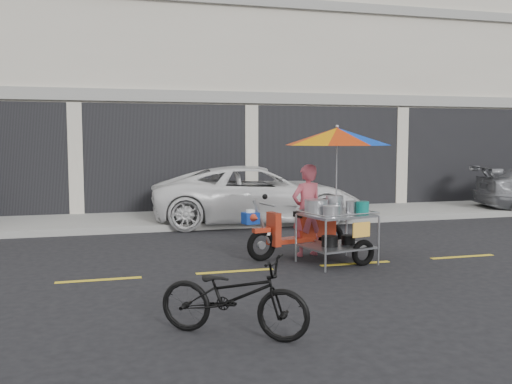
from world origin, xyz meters
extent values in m
plane|color=black|center=(0.00, 0.00, 0.00)|extent=(90.00, 90.00, 0.00)
cube|color=gray|center=(0.00, 5.50, 0.07)|extent=(45.00, 3.00, 0.15)
cube|color=beige|center=(0.00, 10.50, 4.00)|extent=(36.00, 8.00, 8.00)
cube|color=black|center=(0.00, 6.47, 1.45)|extent=(35.28, 0.06, 2.90)
cube|color=gray|center=(0.00, 6.45, 3.10)|extent=(36.00, 0.12, 0.30)
cube|color=gray|center=(0.00, 6.45, 5.60)|extent=(36.00, 0.12, 0.25)
cube|color=gold|center=(0.00, 0.00, 0.00)|extent=(42.00, 0.10, 0.01)
imported|color=white|center=(-0.35, 4.70, 0.69)|extent=(5.16, 2.81, 1.37)
imported|color=black|center=(-2.67, -2.76, 0.42)|extent=(1.64, 1.35, 0.84)
torus|color=black|center=(-1.40, 0.62, 0.26)|extent=(0.54, 0.22, 0.53)
torus|color=black|center=(-0.03, 0.93, 0.26)|extent=(0.54, 0.22, 0.53)
cylinder|color=#9EA0A5|center=(-1.40, 0.62, 0.26)|extent=(0.14, 0.08, 0.13)
cylinder|color=#9EA0A5|center=(-0.03, 0.93, 0.26)|extent=(0.14, 0.08, 0.13)
cube|color=#AA2F19|center=(-1.40, 0.62, 0.51)|extent=(0.32, 0.17, 0.07)
cylinder|color=#9EA0A5|center=(-1.40, 0.62, 0.65)|extent=(0.34, 0.12, 0.75)
cube|color=#AA2F19|center=(-1.17, 0.68, 0.51)|extent=(0.18, 0.33, 0.56)
cube|color=#AA2F19|center=(-0.76, 0.77, 0.30)|extent=(0.78, 0.42, 0.07)
cube|color=#AA2F19|center=(-0.35, 0.86, 0.51)|extent=(0.74, 0.39, 0.37)
cube|color=black|center=(-0.44, 0.84, 0.73)|extent=(0.64, 0.35, 0.09)
cylinder|color=#9EA0A5|center=(-1.29, 0.65, 0.93)|extent=(0.14, 0.51, 0.03)
sphere|color=black|center=(-1.28, 0.84, 1.04)|extent=(0.09, 0.09, 0.09)
cylinder|color=white|center=(-1.29, 0.65, 0.45)|extent=(0.13, 0.13, 0.05)
cube|color=navy|center=(-1.60, 0.58, 0.73)|extent=(0.28, 0.25, 0.19)
cylinder|color=white|center=(-1.60, 0.58, 0.84)|extent=(0.18, 0.18, 0.05)
cone|color=#AA2F19|center=(-1.56, 0.43, 0.75)|extent=(0.21, 0.24, 0.17)
torus|color=black|center=(0.06, -0.15, 0.21)|extent=(0.44, 0.18, 0.43)
cylinder|color=#9EA0A5|center=(-0.69, -0.41, 0.40)|extent=(0.04, 0.04, 0.79)
cylinder|color=#9EA0A5|center=(-0.87, 0.41, 0.40)|extent=(0.04, 0.04, 0.79)
cylinder|color=#9EA0A5|center=(0.31, -0.19, 0.40)|extent=(0.04, 0.04, 0.79)
cylinder|color=#9EA0A5|center=(0.13, 0.63, 0.40)|extent=(0.04, 0.04, 0.79)
cube|color=#9EA0A5|center=(-0.28, 0.11, 0.28)|extent=(1.18, 1.04, 0.03)
cube|color=#9EA0A5|center=(-0.28, 0.11, 0.79)|extent=(1.18, 1.04, 0.04)
cylinder|color=#9EA0A5|center=(-0.19, -0.30, 0.85)|extent=(1.01, 0.24, 0.02)
cylinder|color=#9EA0A5|center=(-0.37, 0.52, 0.85)|extent=(1.01, 0.24, 0.02)
cylinder|color=#9EA0A5|center=(-0.78, 0.00, 0.85)|extent=(0.20, 0.82, 0.02)
cylinder|color=#9EA0A5|center=(0.22, 0.22, 0.85)|extent=(0.20, 0.82, 0.02)
cylinder|color=#9EA0A5|center=(-0.37, 0.52, 0.28)|extent=(0.19, 0.69, 0.04)
cylinder|color=#9EA0A5|center=(-0.37, 0.52, 0.75)|extent=(0.19, 0.69, 0.04)
cube|color=#F7B139|center=(-0.05, -0.30, 0.61)|extent=(0.32, 0.09, 0.23)
cylinder|color=#B7B7BC|center=(-0.59, 0.23, 0.92)|extent=(0.44, 0.44, 0.21)
cylinder|color=#B7B7BC|center=(-0.23, 0.33, 0.94)|extent=(0.33, 0.33, 0.26)
cylinder|color=#B7B7BC|center=(0.05, 0.23, 0.89)|extent=(0.28, 0.28, 0.16)
cylinder|color=#B7B7BC|center=(-0.47, -0.11, 0.88)|extent=(0.32, 0.32, 0.14)
cylinder|color=#0C6A60|center=(0.09, -0.05, 0.91)|extent=(0.24, 0.24, 0.21)
cylinder|color=black|center=(-0.42, 0.08, 0.38)|extent=(0.31, 0.31, 0.17)
cylinder|color=black|center=(-0.05, 0.16, 0.37)|extent=(0.27, 0.27, 0.15)
cylinder|color=#9EA0A5|center=(-0.26, 0.21, 1.49)|extent=(0.03, 0.03, 1.40)
sphere|color=#9EA0A5|center=(-0.26, 0.21, 2.21)|extent=(0.06, 0.06, 0.06)
imported|color=#BB4D5B|center=(-0.53, 0.82, 0.79)|extent=(0.64, 0.49, 1.58)
camera|label=1|loc=(-3.97, -8.30, 2.02)|focal=40.00mm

